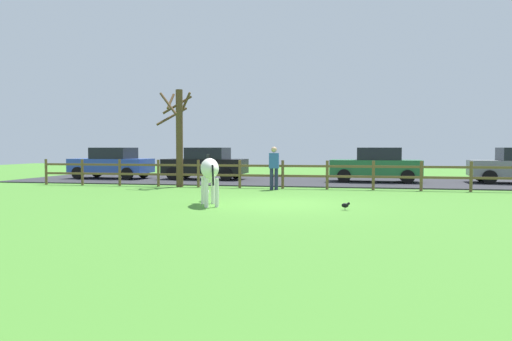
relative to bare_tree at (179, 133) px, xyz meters
name	(u,v)px	position (x,y,z in m)	size (l,w,h in m)	color
ground_plane	(281,204)	(4.91, -5.00, -2.20)	(60.00, 60.00, 0.00)	#47842D
parking_asphalt	(308,181)	(4.91, 4.30, -2.17)	(28.00, 7.40, 0.05)	#2D2D33
paddock_fence	(283,172)	(4.29, 0.00, -1.56)	(20.87, 0.11, 1.11)	brown
bare_tree	(179,133)	(0.00, 0.00, 0.00)	(1.47, 1.80, 3.96)	#513A23
zebra	(209,172)	(3.00, -5.67, -1.27)	(1.04, 1.82, 1.41)	white
crow_on_grass	(346,205)	(6.73, -6.01, -2.07)	(0.22, 0.10, 0.20)	black
parked_car_green	(376,164)	(8.07, 3.72, -1.35)	(4.07, 2.02, 1.56)	#236B38
parked_car_black	(206,163)	(-0.06, 3.91, -1.35)	(4.07, 2.02, 1.56)	black
parked_car_blue	(112,163)	(-4.93, 3.64, -1.35)	(4.07, 2.01, 1.56)	#2D4CAD
visitor_near_fence	(274,166)	(4.04, -0.65, -1.29)	(0.37, 0.23, 1.64)	#232847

